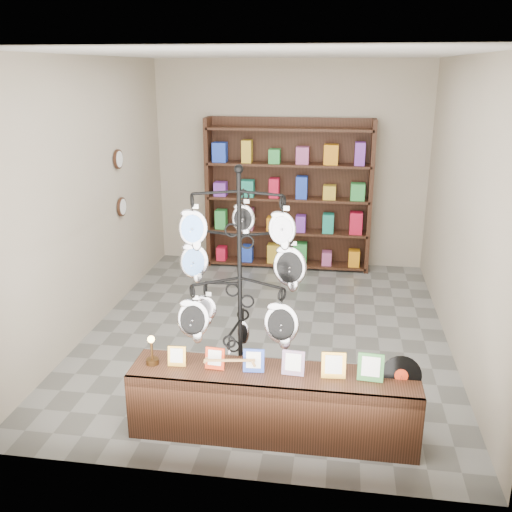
# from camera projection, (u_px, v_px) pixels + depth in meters

# --- Properties ---
(ground) EXTENTS (5.00, 5.00, 0.00)m
(ground) POSITION_uv_depth(u_px,v_px,m) (267.00, 330.00, 6.54)
(ground) COLOR slate
(ground) RESTS_ON ground
(room_envelope) EXTENTS (5.00, 5.00, 5.00)m
(room_envelope) POSITION_uv_depth(u_px,v_px,m) (269.00, 170.00, 5.96)
(room_envelope) COLOR #AA9D89
(room_envelope) RESTS_ON ground
(display_tree) EXTENTS (1.12, 0.96, 2.18)m
(display_tree) POSITION_uv_depth(u_px,v_px,m) (240.00, 278.00, 4.59)
(display_tree) COLOR black
(display_tree) RESTS_ON ground
(front_shelf) EXTENTS (2.31, 0.48, 0.82)m
(front_shelf) POSITION_uv_depth(u_px,v_px,m) (273.00, 403.00, 4.61)
(front_shelf) COLOR black
(front_shelf) RESTS_ON ground
(back_shelving) EXTENTS (2.42, 0.36, 2.20)m
(back_shelving) POSITION_uv_depth(u_px,v_px,m) (288.00, 199.00, 8.38)
(back_shelving) COLOR black
(back_shelving) RESTS_ON ground
(wall_clocks) EXTENTS (0.03, 0.24, 0.84)m
(wall_clocks) POSITION_uv_depth(u_px,v_px,m) (120.00, 183.00, 7.10)
(wall_clocks) COLOR black
(wall_clocks) RESTS_ON ground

